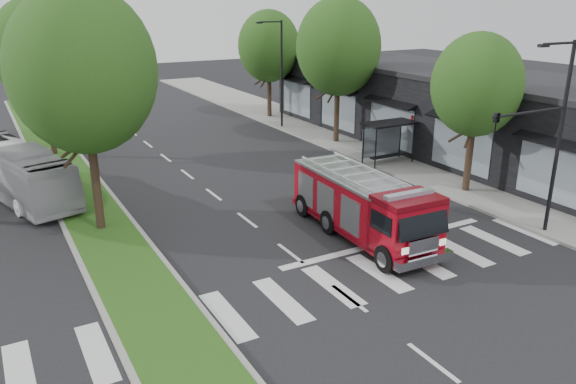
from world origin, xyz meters
name	(u,v)px	position (x,y,z in m)	size (l,w,h in m)	color
ground	(290,253)	(0.00, 0.00, 0.00)	(140.00, 140.00, 0.00)	black
sidewalk_right	(383,153)	(12.50, 10.00, 0.07)	(5.00, 80.00, 0.15)	gray
median	(60,162)	(-6.00, 18.00, 0.08)	(3.00, 50.00, 0.15)	gray
storefront_row	(439,109)	(17.00, 10.00, 2.50)	(8.00, 30.00, 5.00)	black
bus_shelter	(387,131)	(11.20, 8.15, 2.04)	(3.20, 1.60, 2.61)	black
tree_right_near	(477,85)	(11.50, 2.00, 5.51)	(4.40, 4.40, 8.05)	black
tree_right_mid	(339,47)	(11.50, 14.00, 6.49)	(5.60, 5.60, 9.72)	black
tree_right_far	(269,46)	(11.50, 24.00, 5.84)	(5.00, 5.00, 8.73)	black
tree_median_near	(83,70)	(-6.00, 6.00, 6.81)	(5.80, 5.80, 10.16)	black
tree_median_far	(40,51)	(-6.00, 20.00, 6.49)	(5.60, 5.60, 9.72)	black
streetlight_right_near	(547,128)	(9.61, -3.50, 4.67)	(4.08, 0.22, 8.00)	black
streetlight_right_far	(280,69)	(10.35, 20.00, 4.48)	(2.11, 0.20, 8.00)	black
fire_engine	(363,206)	(3.48, 0.08, 1.36)	(2.76, 8.24, 2.83)	#5C050D
city_bus	(19,172)	(-8.58, 12.24, 1.36)	(2.29, 9.77, 2.72)	silver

